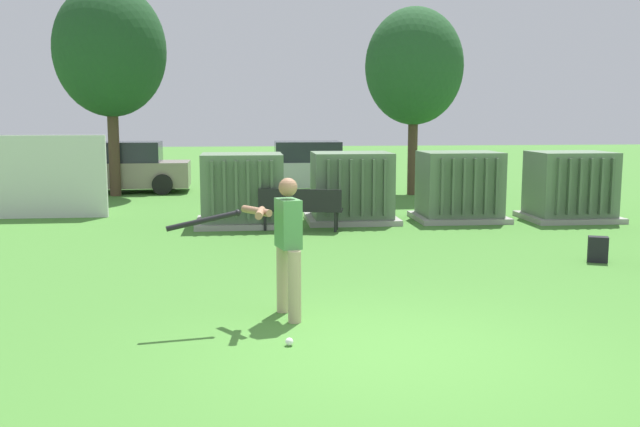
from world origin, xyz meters
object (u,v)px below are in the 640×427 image
Objects in this scene: backpack at (598,250)px; transformer_west at (242,190)px; transformer_east at (570,187)px; batter at (284,240)px; transformer_mid_west at (352,188)px; parked_car_leftmost at (124,169)px; park_bench at (300,206)px; sports_ball at (289,342)px; parked_car_left_of_center at (304,168)px; transformer_mid_east at (459,187)px.

transformer_west is at bearing 141.76° from backpack.
transformer_east is 4.77× the size of backpack.
transformer_mid_west is at bearing 75.26° from batter.
parked_car_leftmost is (-9.78, 11.97, 0.54)m from backpack.
transformer_east is 1.14× the size of park_bench.
transformer_west is at bearing -174.71° from transformer_mid_west.
backpack is (6.02, -4.74, -0.57)m from transformer_west.
parked_car_leftmost is at bearing 106.19° from batter.
backpack is at bearing -55.02° from transformer_mid_west.
sports_ball is 0.02× the size of parked_car_left_of_center.
batter reaches higher than backpack.
sports_ball is (-2.04, -8.82, -0.74)m from transformer_mid_west.
transformer_mid_west and transformer_east have the same top height.
parked_car_left_of_center reaches higher than park_bench.
parked_car_leftmost is at bearing 132.04° from transformer_mid_west.
park_bench is 1.06× the size of batter.
batter reaches higher than transformer_west.
backpack is at bearing -79.63° from transformer_mid_east.
transformer_west is 7.20m from parked_car_left_of_center.
park_bench is 6.58m from batter.
transformer_east is 10.38m from batter.
parked_car_leftmost is (-5.00, 8.19, 0.22)m from park_bench.
transformer_mid_west is 1.00× the size of transformer_east.
batter is (-4.61, -7.70, 0.19)m from transformer_mid_east.
transformer_mid_east and transformer_east have the same top height.
parked_car_leftmost is (-3.76, 7.22, -0.04)m from transformer_west.
transformer_mid_west is at bearing -85.45° from parked_car_left_of_center.
parked_car_left_of_center is at bearing 129.50° from transformer_east.
transformer_mid_east is at bearing 62.28° from sports_ball.
transformer_west is at bearing -177.64° from transformer_mid_east.
park_bench is at bearing 84.41° from sports_ball.
park_bench is 20.49× the size of sports_ball.
batter reaches higher than parked_car_left_of_center.
transformer_mid_east is 4.06m from park_bench.
park_bench is 0.44× the size of parked_car_leftmost.
transformer_east is at bearing 69.92° from backpack.
transformer_mid_west is (2.54, 0.23, 0.00)m from transformer_west.
park_bench is 4.19× the size of backpack.
transformer_west and parked_car_left_of_center have the same top height.
park_bench is (-3.87, -1.17, -0.25)m from transformer_mid_east.
transformer_west is 5.12m from transformer_mid_east.
transformer_mid_west is 6.70m from parked_car_left_of_center.
backpack is (-1.72, -4.70, -0.57)m from transformer_east.
transformer_mid_east is 1.21× the size of batter.
batter is 0.41× the size of parked_car_left_of_center.
transformer_west is at bearing -106.18° from parked_car_left_of_center.
parked_car_leftmost is (-4.26, 15.80, 0.71)m from sports_ball.
transformer_west is 7.50m from batter.
batter reaches higher than transformer_mid_west.
backpack is at bearing -38.24° from transformer_west.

